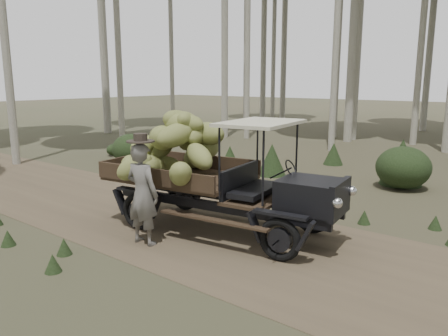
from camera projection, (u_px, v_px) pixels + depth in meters
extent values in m
plane|color=#473D2B|center=(280.00, 252.00, 7.71)|extent=(120.00, 120.00, 0.00)
cube|color=brown|center=(280.00, 251.00, 7.71)|extent=(70.00, 4.00, 0.01)
cube|color=black|center=(309.00, 195.00, 7.68)|extent=(1.11, 1.07, 0.55)
cube|color=black|center=(340.00, 199.00, 7.41)|extent=(0.23, 1.00, 0.62)
cube|color=black|center=(240.00, 180.00, 8.36)|extent=(0.26, 1.39, 0.55)
cube|color=#38281C|center=(181.00, 177.00, 9.08)|extent=(3.00, 2.14, 0.08)
cube|color=#38281C|center=(204.00, 162.00, 9.80)|extent=(2.78, 0.42, 0.32)
cube|color=#38281C|center=(153.00, 177.00, 8.29)|extent=(2.78, 0.42, 0.32)
cube|color=#38281C|center=(130.00, 162.00, 9.74)|extent=(0.29, 1.79, 0.32)
cube|color=beige|center=(261.00, 123.00, 7.93)|extent=(1.36, 1.83, 0.06)
cube|color=black|center=(233.00, 197.00, 8.95)|extent=(4.56, 0.70, 0.18)
cube|color=black|center=(214.00, 206.00, 8.31)|extent=(4.56, 0.70, 0.18)
torus|color=black|center=(312.00, 215.00, 8.58)|extent=(0.77, 0.23, 0.76)
torus|color=black|center=(280.00, 240.00, 7.23)|extent=(0.77, 0.23, 0.76)
torus|color=black|center=(184.00, 194.00, 10.12)|extent=(0.77, 0.23, 0.76)
torus|color=black|center=(138.00, 212.00, 8.78)|extent=(0.77, 0.23, 0.76)
sphere|color=beige|center=(352.00, 191.00, 7.74)|extent=(0.18, 0.18, 0.18)
sphere|color=beige|center=(337.00, 203.00, 6.98)|extent=(0.18, 0.18, 0.18)
ellipsoid|color=olive|center=(197.00, 157.00, 9.68)|extent=(0.67, 0.88, 0.69)
ellipsoid|color=olive|center=(159.00, 149.00, 9.17)|extent=(0.42, 0.93, 0.63)
ellipsoid|color=olive|center=(176.00, 135.00, 8.54)|extent=(0.66, 1.00, 0.64)
ellipsoid|color=olive|center=(186.00, 124.00, 8.84)|extent=(0.85, 0.99, 0.68)
ellipsoid|color=olive|center=(169.00, 167.00, 9.12)|extent=(0.81, 0.73, 0.59)
ellipsoid|color=olive|center=(209.00, 147.00, 9.11)|extent=(0.78, 0.87, 0.53)
ellipsoid|color=olive|center=(163.00, 138.00, 8.72)|extent=(0.54, 0.75, 0.64)
ellipsoid|color=olive|center=(178.00, 121.00, 8.84)|extent=(0.67, 0.83, 0.54)
ellipsoid|color=olive|center=(153.00, 167.00, 8.76)|extent=(0.74, 0.84, 0.46)
ellipsoid|color=olive|center=(143.00, 147.00, 8.94)|extent=(0.74, 0.94, 0.62)
ellipsoid|color=olive|center=(179.00, 134.00, 9.14)|extent=(0.65, 0.41, 0.40)
ellipsoid|color=olive|center=(183.00, 123.00, 8.85)|extent=(0.78, 0.86, 0.55)
ellipsoid|color=olive|center=(149.00, 167.00, 8.61)|extent=(0.83, 0.91, 0.51)
ellipsoid|color=olive|center=(189.00, 142.00, 9.54)|extent=(0.82, 0.57, 0.47)
ellipsoid|color=olive|center=(209.00, 134.00, 8.86)|extent=(0.86, 0.58, 0.47)
ellipsoid|color=olive|center=(189.00, 124.00, 8.74)|extent=(0.71, 0.41, 0.38)
ellipsoid|color=olive|center=(131.00, 164.00, 8.98)|extent=(0.79, 0.76, 0.47)
ellipsoid|color=olive|center=(200.00, 156.00, 8.43)|extent=(0.98, 0.71, 0.67)
ellipsoid|color=olive|center=(197.00, 133.00, 8.87)|extent=(0.73, 0.97, 0.59)
ellipsoid|color=olive|center=(176.00, 124.00, 8.80)|extent=(0.78, 0.70, 0.50)
ellipsoid|color=olive|center=(135.00, 167.00, 8.41)|extent=(0.91, 0.94, 0.75)
ellipsoid|color=olive|center=(181.00, 174.00, 7.87)|extent=(0.86, 0.88, 0.70)
imported|color=#615E59|center=(143.00, 194.00, 7.92)|extent=(0.73, 0.51, 1.89)
cylinder|color=#2F2721|center=(140.00, 141.00, 7.72)|extent=(0.55, 0.55, 0.03)
cylinder|color=#2F2721|center=(140.00, 138.00, 7.71)|extent=(0.27, 0.27, 0.15)
ellipsoid|color=#233319|center=(403.00, 168.00, 12.06)|extent=(1.47, 1.47, 1.18)
ellipsoid|color=#233319|center=(132.00, 149.00, 15.54)|extent=(1.37, 1.37, 1.10)
cone|color=#233319|center=(272.00, 160.00, 13.82)|extent=(0.91, 0.91, 1.01)
cone|color=#233319|center=(402.00, 162.00, 12.55)|extent=(1.19, 1.19, 1.33)
ellipsoid|color=#233319|center=(114.00, 150.00, 17.42)|extent=(0.59, 0.59, 0.47)
cone|color=#233319|center=(333.00, 154.00, 15.58)|extent=(0.70, 0.70, 0.78)
cone|color=#233319|center=(230.00, 168.00, 13.28)|extent=(0.63, 0.63, 0.70)
cone|color=#233319|center=(159.00, 146.00, 17.42)|extent=(0.68, 0.68, 0.76)
cone|color=#233319|center=(230.00, 152.00, 16.91)|extent=(0.43, 0.43, 0.48)
cone|color=#233319|center=(364.00, 217.00, 9.17)|extent=(0.27, 0.27, 0.30)
cone|color=#233319|center=(435.00, 222.00, 8.83)|extent=(0.27, 0.27, 0.30)
cone|color=#233319|center=(53.00, 263.00, 6.87)|extent=(0.27, 0.27, 0.30)
cone|color=#233319|center=(8.00, 238.00, 7.96)|extent=(0.27, 0.27, 0.30)
cone|color=#233319|center=(64.00, 246.00, 7.55)|extent=(0.27, 0.27, 0.30)
cone|color=#233319|center=(225.00, 190.00, 11.44)|extent=(0.27, 0.27, 0.30)
cone|color=#233319|center=(238.00, 188.00, 11.66)|extent=(0.27, 0.27, 0.30)
cone|color=#233319|center=(235.00, 195.00, 10.97)|extent=(0.27, 0.27, 0.30)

